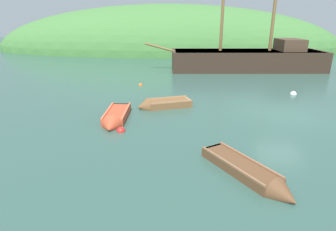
# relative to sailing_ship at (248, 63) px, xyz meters

# --- Properties ---
(ground_plane) EXTENTS (120.00, 120.00, 0.00)m
(ground_plane) POSITION_rel_sailing_ship_xyz_m (-0.77, -13.60, -0.70)
(ground_plane) COLOR #33564C
(shore_hill) EXTENTS (53.88, 19.88, 13.87)m
(shore_hill) POSITION_rel_sailing_ship_xyz_m (-9.14, 17.35, -0.70)
(shore_hill) COLOR #477F3D
(shore_hill) RESTS_ON ground
(sailing_ship) EXTENTS (17.37, 5.08, 10.95)m
(sailing_ship) POSITION_rel_sailing_ship_xyz_m (0.00, 0.00, 0.00)
(sailing_ship) COLOR #38281E
(sailing_ship) RESTS_ON ground
(rowboat_center) EXTENTS (3.29, 2.08, 1.05)m
(rowboat_center) POSITION_rel_sailing_ship_xyz_m (-7.51, -12.85, -0.56)
(rowboat_center) COLOR brown
(rowboat_center) RESTS_ON ground
(rowboat_portside) EXTENTS (2.82, 3.64, 0.87)m
(rowboat_portside) POSITION_rel_sailing_ship_xyz_m (-3.98, -20.27, -0.59)
(rowboat_portside) COLOR brown
(rowboat_portside) RESTS_ON ground
(rowboat_outer_right) EXTENTS (1.16, 3.46, 0.99)m
(rowboat_outer_right) POSITION_rel_sailing_ship_xyz_m (-9.64, -15.25, -0.58)
(rowboat_outer_right) COLOR #C64C2D
(rowboat_outer_right) RESTS_ON ground
(buoy_white) EXTENTS (0.43, 0.43, 0.43)m
(buoy_white) POSITION_rel_sailing_ship_xyz_m (1.22, -9.36, -0.70)
(buoy_white) COLOR white
(buoy_white) RESTS_ON ground
(buoy_orange) EXTENTS (0.32, 0.32, 0.32)m
(buoy_orange) POSITION_rel_sailing_ship_xyz_m (-9.56, -7.33, -0.70)
(buoy_orange) COLOR orange
(buoy_orange) RESTS_ON ground
(buoy_red) EXTENTS (0.41, 0.41, 0.41)m
(buoy_red) POSITION_rel_sailing_ship_xyz_m (-9.06, -16.59, -0.70)
(buoy_red) COLOR red
(buoy_red) RESTS_ON ground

